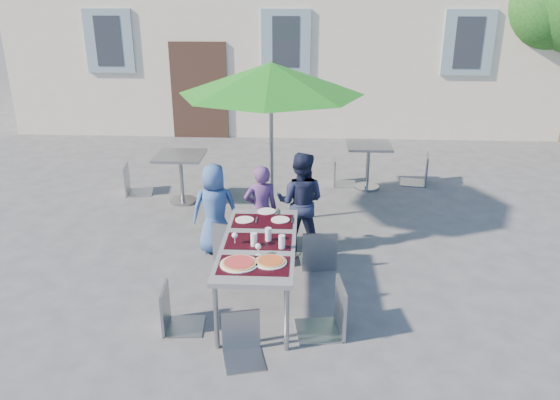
# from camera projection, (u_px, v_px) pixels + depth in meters

# --- Properties ---
(ground) EXTENTS (90.00, 90.00, 0.00)m
(ground) POSITION_uv_depth(u_px,v_px,m) (256.00, 313.00, 5.95)
(ground) COLOR #454547
(ground) RESTS_ON ground
(dining_table) EXTENTS (0.80, 1.85, 0.76)m
(dining_table) POSITION_uv_depth(u_px,v_px,m) (259.00, 246.00, 5.92)
(dining_table) COLOR #4F4E54
(dining_table) RESTS_ON ground
(pizza_near_left) EXTENTS (0.38, 0.38, 0.03)m
(pizza_near_left) POSITION_uv_depth(u_px,v_px,m) (239.00, 263.00, 5.39)
(pizza_near_left) COLOR white
(pizza_near_left) RESTS_ON dining_table
(pizza_near_right) EXTENTS (0.33, 0.33, 0.03)m
(pizza_near_right) POSITION_uv_depth(u_px,v_px,m) (270.00, 261.00, 5.43)
(pizza_near_right) COLOR white
(pizza_near_right) RESTS_ON dining_table
(glassware) EXTENTS (0.57, 0.41, 0.15)m
(glassware) POSITION_uv_depth(u_px,v_px,m) (264.00, 239.00, 5.77)
(glassware) COLOR silver
(glassware) RESTS_ON dining_table
(place_settings) EXTENTS (0.68, 0.50, 0.01)m
(place_settings) POSITION_uv_depth(u_px,v_px,m) (264.00, 217.00, 6.51)
(place_settings) COLOR white
(place_settings) RESTS_ON dining_table
(child_0) EXTENTS (0.65, 0.48, 1.22)m
(child_0) POSITION_uv_depth(u_px,v_px,m) (215.00, 209.00, 7.14)
(child_0) COLOR #355692
(child_0) RESTS_ON ground
(child_1) EXTENTS (0.50, 0.40, 1.21)m
(child_1) POSITION_uv_depth(u_px,v_px,m) (261.00, 210.00, 7.11)
(child_1) COLOR #57346B
(child_1) RESTS_ON ground
(child_2) EXTENTS (0.72, 0.49, 1.36)m
(child_2) POSITION_uv_depth(u_px,v_px,m) (300.00, 202.00, 7.18)
(child_2) COLOR #1A1F3A
(child_2) RESTS_ON ground
(chair_0) EXTENTS (0.56, 0.57, 1.01)m
(chair_0) POSITION_uv_depth(u_px,v_px,m) (231.00, 217.00, 6.92)
(chair_0) COLOR gray
(chair_0) RESTS_ON ground
(chair_1) EXTENTS (0.55, 0.55, 0.96)m
(chair_1) POSITION_uv_depth(u_px,v_px,m) (276.00, 221.00, 6.89)
(chair_1) COLOR #8F939A
(chair_1) RESTS_ON ground
(chair_2) EXTENTS (0.49, 0.49, 0.98)m
(chair_2) POSITION_uv_depth(u_px,v_px,m) (319.00, 226.00, 6.73)
(chair_2) COLOR gray
(chair_2) RESTS_ON ground
(chair_3) EXTENTS (0.43, 0.43, 0.90)m
(chair_3) POSITION_uv_depth(u_px,v_px,m) (172.00, 283.00, 5.51)
(chair_3) COLOR gray
(chair_3) RESTS_ON ground
(chair_4) EXTENTS (0.52, 0.52, 1.04)m
(chair_4) POSITION_uv_depth(u_px,v_px,m) (331.00, 279.00, 5.42)
(chair_4) COLOR #90979C
(chair_4) RESTS_ON ground
(chair_5) EXTENTS (0.45, 0.45, 0.84)m
(chair_5) POSITION_uv_depth(u_px,v_px,m) (241.00, 312.00, 5.09)
(chair_5) COLOR gray
(chair_5) RESTS_ON ground
(patio_umbrella) EXTENTS (2.61, 2.61, 2.37)m
(patio_umbrella) POSITION_uv_depth(u_px,v_px,m) (271.00, 79.00, 7.53)
(patio_umbrella) COLOR #9B9EA3
(patio_umbrella) RESTS_ON ground
(cafe_table_0) EXTENTS (0.76, 0.76, 0.82)m
(cafe_table_0) POSITION_uv_depth(u_px,v_px,m) (181.00, 168.00, 8.84)
(cafe_table_0) COLOR #9B9EA3
(cafe_table_0) RESTS_ON ground
(bg_chair_l_0) EXTENTS (0.49, 0.49, 0.96)m
(bg_chair_l_0) POSITION_uv_depth(u_px,v_px,m) (131.00, 162.00, 9.24)
(bg_chair_l_0) COLOR #92989D
(bg_chair_l_0) RESTS_ON ground
(bg_chair_r_0) EXTENTS (0.45, 0.44, 0.86)m
(bg_chair_r_0) POSITION_uv_depth(u_px,v_px,m) (214.00, 167.00, 9.20)
(bg_chair_r_0) COLOR gray
(bg_chair_r_0) RESTS_ON ground
(cafe_table_1) EXTENTS (0.75, 0.75, 0.80)m
(cafe_table_1) POSITION_uv_depth(u_px,v_px,m) (368.00, 157.00, 9.47)
(cafe_table_1) COLOR #9B9EA3
(cafe_table_1) RESTS_ON ground
(bg_chair_l_1) EXTENTS (0.41, 0.40, 0.91)m
(bg_chair_l_1) POSITION_uv_depth(u_px,v_px,m) (340.00, 156.00, 9.68)
(bg_chair_l_1) COLOR gray
(bg_chair_l_1) RESTS_ON ground
(bg_chair_r_1) EXTENTS (0.54, 0.54, 1.03)m
(bg_chair_r_1) POSITION_uv_depth(u_px,v_px,m) (422.00, 151.00, 9.69)
(bg_chair_r_1) COLOR gray
(bg_chair_r_1) RESTS_ON ground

